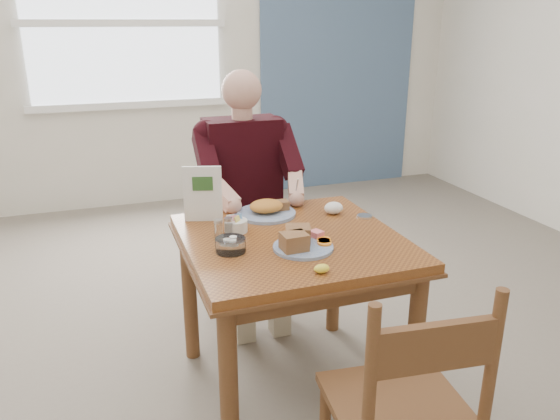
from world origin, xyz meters
name	(u,v)px	position (x,y,z in m)	size (l,w,h in m)	color
floor	(291,384)	(0.00, 0.00, 0.00)	(6.00, 6.00, 0.00)	#6E6359
wall_back	(173,47)	(0.00, 3.00, 1.40)	(5.50, 5.50, 0.00)	silver
accent_panel	(339,45)	(1.60, 2.98, 1.40)	(1.60, 0.02, 2.80)	#466082
lemon_wedge	(322,269)	(-0.02, -0.36, 0.77)	(0.06, 0.04, 0.03)	yellow
napkin	(334,208)	(0.29, 0.21, 0.78)	(0.09, 0.07, 0.06)	white
metal_dish	(365,216)	(0.41, 0.12, 0.75)	(0.07, 0.07, 0.01)	silver
window	(124,23)	(-0.40, 2.97, 1.60)	(1.72, 0.04, 1.42)	white
table	(292,261)	(0.00, 0.00, 0.64)	(0.92, 0.92, 0.75)	brown
chair_far	(243,231)	(0.00, 0.80, 0.48)	(0.42, 0.42, 0.95)	brown
chair_near	(405,413)	(0.06, -0.84, 0.48)	(0.46, 0.46, 0.95)	brown
diner	(246,180)	(0.00, 0.71, 0.81)	(0.53, 0.56, 1.39)	tan
near_plate	(300,241)	(-0.01, -0.13, 0.78)	(0.27, 0.27, 0.08)	white
far_plate	(267,209)	(-0.01, 0.30, 0.78)	(0.29, 0.29, 0.08)	white
caddy	(236,226)	(-0.21, 0.14, 0.78)	(0.12, 0.12, 0.08)	white
shakers	(224,227)	(-0.27, 0.10, 0.79)	(0.09, 0.05, 0.08)	white
creamer	(231,245)	(-0.29, -0.07, 0.78)	(0.15, 0.15, 0.06)	white
menu	(203,194)	(-0.31, 0.32, 0.88)	(0.17, 0.06, 0.26)	white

